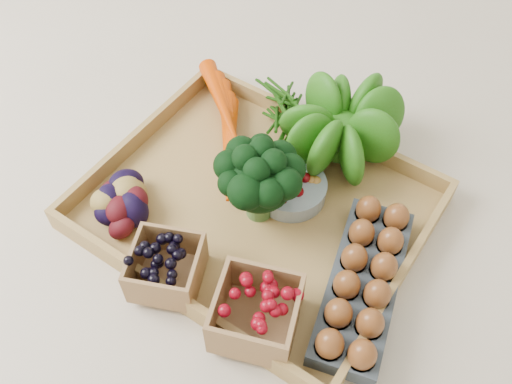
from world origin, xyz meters
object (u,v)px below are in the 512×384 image
Objects in this scene: cherry_bowl at (291,189)px; egg_carton at (363,285)px; tray at (256,210)px; broccoli at (259,192)px.

egg_carton is (0.19, -0.10, 0.00)m from cherry_bowl.
tray is 4.41× the size of cherry_bowl.
cherry_bowl is (0.03, 0.06, 0.02)m from tray.
broccoli is at bearing -26.28° from tray.
egg_carton reaches higher than cherry_bowl.
egg_carton is at bearing -9.20° from broccoli.
tray is at bearing 155.38° from egg_carton.
cherry_bowl reaches higher than tray.
cherry_bowl is (0.03, 0.06, -0.04)m from broccoli.
broccoli is 0.08m from cherry_bowl.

